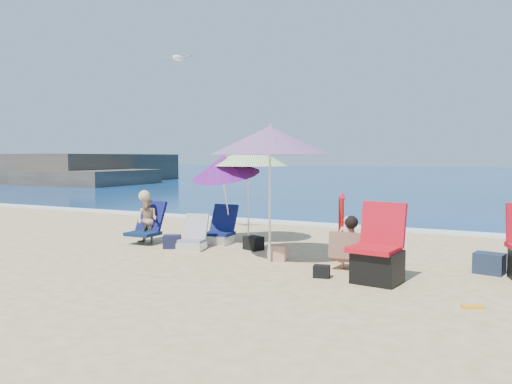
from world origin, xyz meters
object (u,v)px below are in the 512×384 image
at_px(person_center, 348,243).
at_px(furled_umbrella, 341,224).
at_px(camp_chair_left, 378,259).
at_px(umbrella_turquoise, 270,140).
at_px(umbrella_blue, 224,166).
at_px(chair_rainbow, 193,240).
at_px(person_left, 147,219).
at_px(chair_navy, 219,233).
at_px(seagull, 178,58).
at_px(umbrella_striped, 250,155).

bearing_deg(person_center, furled_umbrella, 117.86).
bearing_deg(camp_chair_left, umbrella_turquoise, 161.93).
bearing_deg(umbrella_blue, camp_chair_left, -28.13).
distance_m(chair_rainbow, camp_chair_left, 3.78).
relative_size(umbrella_blue, person_left, 1.78).
distance_m(camp_chair_left, person_left, 4.96).
bearing_deg(chair_navy, person_center, -22.26).
bearing_deg(person_left, chair_rainbow, -7.58).
bearing_deg(seagull, chair_navy, -16.16).
relative_size(furled_umbrella, chair_navy, 1.54).
bearing_deg(person_center, chair_rainbow, 172.53).
xyz_separation_m(chair_navy, chair_rainbow, (-0.09, -0.82, -0.03)).
bearing_deg(seagull, camp_chair_left, -24.39).
relative_size(umbrella_blue, person_center, 2.26).
bearing_deg(chair_navy, furled_umbrella, -15.01).
relative_size(furled_umbrella, person_left, 1.10).
bearing_deg(chair_navy, seagull, 163.84).
relative_size(umbrella_blue, seagull, 2.73).
height_order(person_left, seagull, seagull).
height_order(umbrella_turquoise, seagull, seagull).
bearing_deg(chair_navy, chair_rainbow, -96.43).
relative_size(chair_rainbow, camp_chair_left, 0.63).
xyz_separation_m(umbrella_turquoise, camp_chair_left, (1.90, -0.62, -1.65)).
bearing_deg(seagull, person_left, -94.68).
distance_m(chair_rainbow, person_center, 3.11).
distance_m(furled_umbrella, seagull, 5.13).
relative_size(umbrella_turquoise, person_center, 2.71).
relative_size(camp_chair_left, person_center, 1.31).
height_order(person_center, seagull, seagull).
height_order(camp_chair_left, seagull, seagull).
bearing_deg(chair_navy, camp_chair_left, -26.92).
distance_m(umbrella_blue, person_left, 1.87).
bearing_deg(umbrella_striped, person_center, -32.47).
distance_m(umbrella_blue, chair_rainbow, 1.62).
bearing_deg(furled_umbrella, umbrella_blue, 163.60).
height_order(umbrella_turquoise, umbrella_blue, umbrella_turquoise).
bearing_deg(furled_umbrella, chair_navy, 164.99).
bearing_deg(umbrella_striped, person_left, -150.51).
bearing_deg(umbrella_blue, chair_rainbow, -102.67).
relative_size(umbrella_striped, chair_navy, 2.67).
height_order(chair_navy, camp_chair_left, camp_chair_left).
xyz_separation_m(umbrella_striped, seagull, (-1.70, -0.00, 2.04)).
xyz_separation_m(chair_rainbow, person_left, (-1.17, 0.16, 0.31)).
height_order(chair_navy, chair_rainbow, chair_navy).
bearing_deg(umbrella_blue, umbrella_turquoise, -38.28).
distance_m(chair_navy, camp_chair_left, 3.99).
bearing_deg(umbrella_striped, umbrella_blue, -143.57).
bearing_deg(camp_chair_left, person_center, 134.59).
height_order(furled_umbrella, seagull, seagull).
relative_size(chair_navy, person_left, 0.71).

